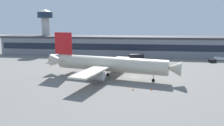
{
  "coord_description": "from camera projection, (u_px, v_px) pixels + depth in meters",
  "views": [
    {
      "loc": [
        3.47,
        -83.19,
        20.4
      ],
      "look_at": [
        -8.63,
        1.31,
        5.0
      ],
      "focal_mm": 35.3,
      "sensor_mm": 36.0,
      "label": 1
    }
  ],
  "objects": [
    {
      "name": "traffic_cone_2",
      "position": [
        53.0,
        80.0,
        79.61
      ],
      "size": [
        0.48,
        0.48,
        0.6
      ],
      "primitive_type": "cone",
      "color": "#F2590C",
      "rests_on": "ground_plane"
    },
    {
      "name": "baggage_tug",
      "position": [
        213.0,
        60.0,
        116.2
      ],
      "size": [
        4.1,
        3.26,
        1.85
      ],
      "color": "black",
      "rests_on": "ground_plane"
    },
    {
      "name": "control_tower",
      "position": [
        46.0,
        26.0,
        153.58
      ],
      "size": [
        10.3,
        10.3,
        30.12
      ],
      "color": "#B7B7B2",
      "rests_on": "ground_plane"
    },
    {
      "name": "crew_van",
      "position": [
        54.0,
        56.0,
        128.04
      ],
      "size": [
        4.43,
        5.62,
        2.55
      ],
      "color": "white",
      "rests_on": "ground_plane"
    },
    {
      "name": "belt_loader",
      "position": [
        220.0,
        59.0,
        122.11
      ],
      "size": [
        6.65,
        4.46,
        1.95
      ],
      "color": "white",
      "rests_on": "ground_plane"
    },
    {
      "name": "traffic_cone_1",
      "position": [
        128.0,
        86.0,
        71.21
      ],
      "size": [
        0.46,
        0.46,
        0.58
      ],
      "primitive_type": "cone",
      "color": "#F2590C",
      "rests_on": "ground_plane"
    },
    {
      "name": "traffic_cone_0",
      "position": [
        152.0,
        89.0,
        68.18
      ],
      "size": [
        0.59,
        0.59,
        0.74
      ],
      "primitive_type": "cone",
      "color": "#F2590C",
      "rests_on": "ground_plane"
    },
    {
      "name": "fuel_truck",
      "position": [
        136.0,
        57.0,
        123.82
      ],
      "size": [
        8.77,
        6.26,
        3.35
      ],
      "color": "black",
      "rests_on": "ground_plane"
    },
    {
      "name": "airliner",
      "position": [
        108.0,
        64.0,
        83.11
      ],
      "size": [
        51.8,
        44.32,
        16.85
      ],
      "color": "beige",
      "rests_on": "ground_plane"
    },
    {
      "name": "traffic_cone_3",
      "position": [
        133.0,
        89.0,
        68.14
      ],
      "size": [
        0.53,
        0.53,
        0.67
      ],
      "primitive_type": "cone",
      "color": "#F2590C",
      "rests_on": "ground_plane"
    },
    {
      "name": "pushback_tractor",
      "position": [
        73.0,
        57.0,
        128.77
      ],
      "size": [
        5.39,
        5.0,
        1.75
      ],
      "color": "white",
      "rests_on": "ground_plane"
    },
    {
      "name": "terminal_building",
      "position": [
        138.0,
        46.0,
        143.08
      ],
      "size": [
        184.04,
        19.63,
        12.08
      ],
      "color": "gray",
      "rests_on": "ground_plane"
    },
    {
      "name": "ground_plane",
      "position": [
        134.0,
        77.0,
        85.15
      ],
      "size": [
        600.0,
        600.0,
        0.0
      ],
      "primitive_type": "plane",
      "color": "slate"
    }
  ]
}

